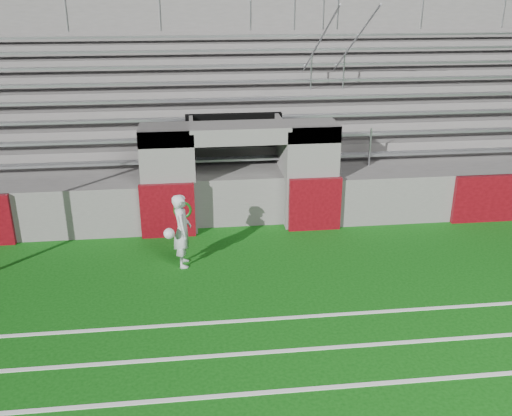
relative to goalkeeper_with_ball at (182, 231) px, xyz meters
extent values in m
plane|color=#0C4A0C|center=(1.45, -1.38, -0.82)|extent=(90.00, 90.00, 0.00)
cube|color=white|center=(1.45, -4.38, -0.82)|extent=(28.00, 0.09, 0.01)
cube|color=white|center=(1.45, -3.38, -0.82)|extent=(28.00, 0.09, 0.01)
cube|color=white|center=(1.45, -2.38, -0.82)|extent=(28.00, 0.09, 0.01)
cube|color=#5E5B59|center=(-0.35, 2.12, 0.48)|extent=(1.20, 1.00, 2.60)
cube|color=#5E5B59|center=(3.25, 2.12, 0.48)|extent=(1.20, 1.00, 2.60)
cube|color=black|center=(1.45, 3.82, 0.43)|extent=(2.60, 0.20, 2.50)
cube|color=#5E5B59|center=(0.30, 2.72, 0.43)|extent=(0.10, 2.20, 2.50)
cube|color=#5E5B59|center=(2.60, 2.72, 0.43)|extent=(0.10, 2.20, 2.50)
cube|color=#5E5B59|center=(1.45, 2.12, 1.58)|extent=(4.80, 1.00, 0.40)
cube|color=#5E5B59|center=(1.45, 5.97, 0.33)|extent=(26.00, 8.00, 0.20)
cube|color=#5E5B59|center=(1.45, 5.97, -0.30)|extent=(26.00, 8.00, 1.05)
cube|color=#4D060D|center=(-0.35, 1.56, -0.15)|extent=(1.30, 0.15, 1.35)
cube|color=#4D060D|center=(3.25, 1.56, -0.15)|extent=(1.30, 0.15, 1.35)
cube|color=#4D060D|center=(7.95, 1.56, -0.20)|extent=(2.20, 0.15, 1.25)
cube|color=#93969B|center=(1.45, 3.04, 0.65)|extent=(23.00, 0.28, 0.06)
cube|color=#5E5B59|center=(1.45, 3.89, 0.62)|extent=(24.00, 0.75, 0.38)
cube|color=#93969B|center=(1.45, 3.79, 1.03)|extent=(23.00, 0.28, 0.06)
cube|color=#5E5B59|center=(1.45, 4.64, 0.81)|extent=(24.00, 0.75, 0.76)
cube|color=#93969B|center=(1.45, 4.54, 1.41)|extent=(23.00, 0.28, 0.06)
cube|color=#5E5B59|center=(1.45, 5.39, 1.00)|extent=(24.00, 0.75, 1.14)
cube|color=#93969B|center=(1.45, 5.29, 1.79)|extent=(23.00, 0.28, 0.06)
cube|color=#5E5B59|center=(1.45, 6.14, 1.19)|extent=(24.00, 0.75, 1.52)
cube|color=#93969B|center=(1.45, 6.04, 2.17)|extent=(23.00, 0.28, 0.06)
cube|color=#5E5B59|center=(1.45, 6.89, 1.38)|extent=(24.00, 0.75, 1.90)
cube|color=#93969B|center=(1.45, 6.79, 2.55)|extent=(23.00, 0.28, 0.06)
cube|color=#5E5B59|center=(1.45, 7.64, 1.57)|extent=(24.00, 0.75, 2.28)
cube|color=#93969B|center=(1.45, 7.54, 2.93)|extent=(23.00, 0.28, 0.06)
cube|color=#5E5B59|center=(1.45, 8.39, 1.76)|extent=(24.00, 0.75, 2.66)
cube|color=#93969B|center=(1.45, 8.29, 3.31)|extent=(23.00, 0.28, 0.06)
cube|color=#5E5B59|center=(1.45, 9.07, 1.82)|extent=(26.00, 0.60, 5.29)
cylinder|color=#A5A8AD|center=(3.95, 2.77, 0.93)|extent=(0.05, 0.05, 1.00)
cylinder|color=#A5A8AD|center=(3.95, 5.77, 2.45)|extent=(0.05, 0.05, 1.00)
cylinder|color=#A5A8AD|center=(3.95, 8.77, 3.97)|extent=(0.05, 0.05, 1.00)
cylinder|color=#A5A8AD|center=(3.95, 5.77, 2.95)|extent=(0.05, 6.02, 3.08)
cylinder|color=#A5A8AD|center=(4.95, 2.77, 0.93)|extent=(0.05, 0.05, 1.00)
cylinder|color=#A5A8AD|center=(4.95, 5.77, 2.45)|extent=(0.05, 0.05, 1.00)
cylinder|color=#A5A8AD|center=(4.95, 8.77, 3.97)|extent=(0.05, 0.05, 1.00)
cylinder|color=#A5A8AD|center=(4.95, 5.77, 2.95)|extent=(0.05, 6.02, 3.08)
cylinder|color=#A5A8AD|center=(-3.55, 8.77, 4.02)|extent=(0.05, 0.05, 1.10)
cylinder|color=#A5A8AD|center=(-0.55, 8.77, 4.02)|extent=(0.05, 0.05, 1.10)
cylinder|color=#A5A8AD|center=(2.45, 8.77, 4.02)|extent=(0.05, 0.05, 1.10)
cylinder|color=#A5A8AD|center=(5.45, 8.77, 4.02)|extent=(0.05, 0.05, 1.10)
cylinder|color=#A5A8AD|center=(8.45, 8.77, 4.02)|extent=(0.05, 0.05, 1.10)
cylinder|color=#A5A8AD|center=(11.45, 8.77, 4.02)|extent=(0.05, 0.05, 1.10)
imported|color=silver|center=(0.01, 0.01, 0.00)|extent=(0.41, 0.61, 1.64)
sphere|color=white|center=(-0.26, -0.27, 0.06)|extent=(0.23, 0.23, 0.23)
torus|color=#0C400F|center=(0.01, 1.57, 0.00)|extent=(0.51, 0.09, 0.51)
torus|color=#0D4210|center=(0.01, 1.52, -0.12)|extent=(0.47, 0.09, 0.47)
camera|label=1|loc=(0.27, -11.29, 4.93)|focal=40.00mm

